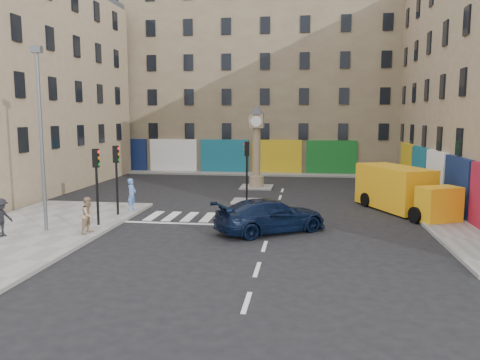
% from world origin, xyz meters
% --- Properties ---
extents(ground, '(120.00, 120.00, 0.00)m').
position_xyz_m(ground, '(0.00, 0.00, 0.00)').
color(ground, black).
rests_on(ground, ground).
extents(sidewalk_left, '(7.00, 16.00, 0.15)m').
position_xyz_m(sidewalk_left, '(-11.00, -2.00, 0.07)').
color(sidewalk_left, gray).
rests_on(sidewalk_left, ground).
extents(sidewalk_right, '(2.60, 30.00, 0.15)m').
position_xyz_m(sidewalk_right, '(8.70, 10.00, 0.07)').
color(sidewalk_right, gray).
rests_on(sidewalk_right, ground).
extents(sidewalk_far, '(32.00, 2.40, 0.15)m').
position_xyz_m(sidewalk_far, '(-4.00, 22.20, 0.07)').
color(sidewalk_far, gray).
rests_on(sidewalk_far, ground).
extents(island_near, '(1.80, 1.80, 0.12)m').
position_xyz_m(island_near, '(-2.00, 8.00, 0.06)').
color(island_near, gray).
rests_on(island_near, ground).
extents(island_far, '(2.40, 2.40, 0.12)m').
position_xyz_m(island_far, '(-2.00, 14.00, 0.06)').
color(island_far, gray).
rests_on(island_far, ground).
extents(building_far, '(32.00, 10.00, 17.00)m').
position_xyz_m(building_far, '(-4.00, 28.00, 8.50)').
color(building_far, '#847858').
rests_on(building_far, ground).
extents(building_left, '(8.00, 20.00, 15.00)m').
position_xyz_m(building_left, '(-19.00, 12.00, 7.50)').
color(building_left, tan).
rests_on(building_left, ground).
extents(traffic_light_left_near, '(0.28, 0.22, 3.70)m').
position_xyz_m(traffic_light_left_near, '(-8.30, 0.20, 2.62)').
color(traffic_light_left_near, black).
rests_on(traffic_light_left_near, sidewalk_left).
extents(traffic_light_left_far, '(0.28, 0.22, 3.70)m').
position_xyz_m(traffic_light_left_far, '(-8.30, 2.60, 2.62)').
color(traffic_light_left_far, black).
rests_on(traffic_light_left_far, sidewalk_left).
extents(traffic_light_island, '(0.28, 0.22, 3.70)m').
position_xyz_m(traffic_light_island, '(-2.00, 8.00, 2.59)').
color(traffic_light_island, black).
rests_on(traffic_light_island, island_near).
extents(lamp_post, '(0.50, 0.25, 8.30)m').
position_xyz_m(lamp_post, '(-10.20, -1.20, 4.79)').
color(lamp_post, '#595B60').
rests_on(lamp_post, sidewalk_left).
extents(clock_pillar, '(1.20, 1.20, 6.10)m').
position_xyz_m(clock_pillar, '(-2.00, 14.00, 3.55)').
color(clock_pillar, tan).
rests_on(clock_pillar, island_far).
extents(navy_sedan, '(5.68, 4.81, 1.56)m').
position_xyz_m(navy_sedan, '(0.06, 0.51, 0.78)').
color(navy_sedan, black).
rests_on(navy_sedan, ground).
extents(yellow_van, '(4.74, 7.15, 2.52)m').
position_xyz_m(yellow_van, '(7.03, 6.17, 1.25)').
color(yellow_van, '#FAAC15').
rests_on(yellow_van, ground).
extents(pedestrian_blue, '(0.51, 0.70, 1.78)m').
position_xyz_m(pedestrian_blue, '(-8.00, 3.91, 1.04)').
color(pedestrian_blue, '#5984CD').
rests_on(pedestrian_blue, sidewalk_left).
extents(pedestrian_tan, '(0.80, 0.93, 1.64)m').
position_xyz_m(pedestrian_tan, '(-8.00, -1.39, 0.97)').
color(pedestrian_tan, tan).
rests_on(pedestrian_tan, sidewalk_left).
extents(pedestrian_dark, '(0.86, 1.21, 1.69)m').
position_xyz_m(pedestrian_dark, '(-11.49, -2.53, 1.00)').
color(pedestrian_dark, black).
rests_on(pedestrian_dark, sidewalk_left).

